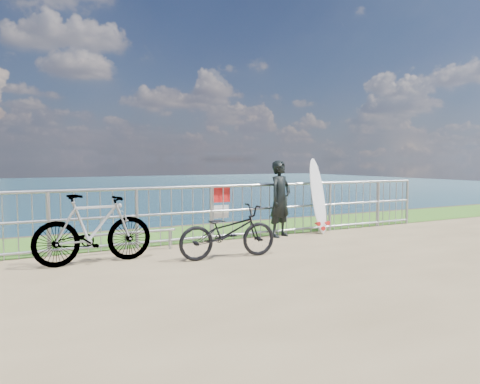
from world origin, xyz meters
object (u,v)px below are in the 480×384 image
surfboard (318,199)px  bicycle_near (228,232)px  bicycle_far (94,229)px  surfer (280,199)px

surfboard → bicycle_near: (-2.95, -1.38, -0.33)m
bicycle_near → bicycle_far: 2.13m
surfer → bicycle_near: (-1.95, -1.38, -0.36)m
bicycle_near → surfer: bearing=-49.3°
surfer → surfboard: bearing=-20.4°
bicycle_near → bicycle_far: bicycle_far is taller
surfboard → bicycle_near: 3.28m
surfer → bicycle_far: bearing=170.0°
surfboard → bicycle_far: 5.05m
surfboard → bicycle_far: bearing=-171.4°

